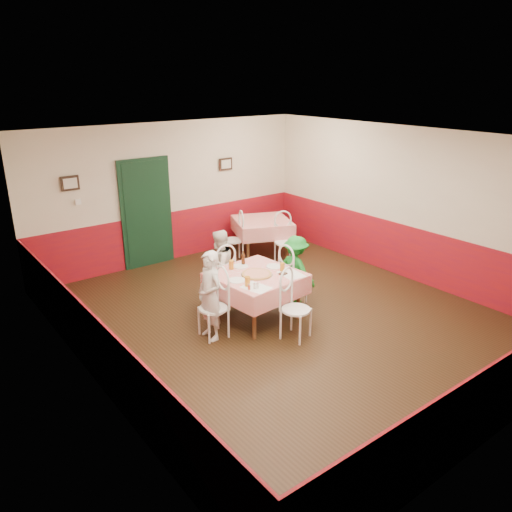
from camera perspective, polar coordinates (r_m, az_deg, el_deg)
floor at (r=8.02m, az=2.97°, el=-7.03°), size 7.00×7.00×0.00m
ceiling at (r=7.20m, az=3.37°, el=13.25°), size 7.00×7.00×0.00m
back_wall at (r=10.31m, az=-9.63°, el=7.17°), size 6.00×0.10×2.80m
left_wall at (r=6.10m, az=-18.91°, el=-2.71°), size 0.10×7.00×2.80m
right_wall at (r=9.64m, az=16.94°, el=5.69°), size 0.10×7.00×2.80m
wainscot_back at (r=10.53m, az=-9.31°, el=2.37°), size 6.00×0.03×1.00m
wainscot_front at (r=5.94m, az=26.02°, el=-14.22°), size 6.00×0.03×1.00m
wainscot_left at (r=6.48m, az=-17.89°, el=-10.04°), size 0.03×7.00×1.00m
wainscot_right at (r=9.88m, az=16.37°, el=0.63°), size 0.03×7.00×1.00m
door at (r=10.09m, az=-12.39°, el=4.65°), size 0.96×0.06×2.10m
picture_left at (r=9.43m, az=-20.49°, el=7.80°), size 0.32×0.03×0.26m
picture_right at (r=10.83m, az=-3.49°, el=10.45°), size 0.32×0.03×0.26m
thermostat at (r=9.53m, az=-19.67°, el=5.85°), size 0.10×0.03×0.10m
main_table at (r=7.83m, az=0.00°, el=-4.65°), size 1.33×1.33×0.77m
second_table at (r=10.67m, az=0.71°, el=2.18°), size 1.46×1.46×0.77m
chair_left at (r=7.30m, az=-4.92°, el=-5.99°), size 0.45×0.45×0.90m
chair_right at (r=8.36m, az=4.28°, el=-2.51°), size 0.44×0.44×0.90m
chair_far at (r=8.39m, az=-3.96°, el=-2.40°), size 0.46×0.46×0.90m
chair_near at (r=7.26m, az=4.60°, el=-6.14°), size 0.54×0.54×0.90m
chair_second_a at (r=10.22m, az=-2.60°, el=1.79°), size 0.55×0.55×0.90m
chair_second_b at (r=10.10m, az=3.34°, el=1.54°), size 0.55×0.55×0.90m
pizza at (r=7.63m, az=0.09°, el=-2.07°), size 0.50×0.50×0.03m
plate_left at (r=7.42m, az=-2.20°, el=-2.79°), size 0.27×0.27×0.01m
plate_right at (r=7.95m, az=2.07°, el=-1.20°), size 0.27×0.27×0.01m
plate_far at (r=7.96m, az=-1.77°, el=-1.17°), size 0.27×0.27×0.01m
glass_a at (r=7.21m, az=-0.98°, el=-2.92°), size 0.09×0.09×0.15m
glass_b at (r=7.77m, az=3.03°, el=-1.27°), size 0.08×0.08×0.13m
glass_c at (r=7.85m, az=-2.83°, el=-1.00°), size 0.09×0.09×0.15m
beer_bottle at (r=8.00m, az=-1.47°, el=-0.29°), size 0.06×0.06×0.22m
shaker_a at (r=7.13m, az=-0.17°, el=-3.44°), size 0.04×0.04×0.09m
shaker_b at (r=7.14m, az=0.18°, el=-3.41°), size 0.04×0.04×0.09m
shaker_c at (r=7.10m, az=-0.79°, el=-3.55°), size 0.04×0.04×0.09m
menu_left at (r=7.19m, az=0.03°, el=-3.62°), size 0.39×0.46×0.00m
menu_right at (r=7.68m, az=4.07°, el=-2.09°), size 0.34×0.43×0.00m
wallet at (r=7.66m, az=3.11°, el=-2.02°), size 0.12×0.10×0.02m
diner_left at (r=7.18m, az=-5.28°, el=-4.54°), size 0.33×0.49×1.33m
diner_far at (r=8.36m, az=-4.20°, el=-1.19°), size 0.73×0.64×1.25m
diner_right at (r=8.34m, az=4.54°, el=-1.57°), size 0.55×0.81×1.17m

